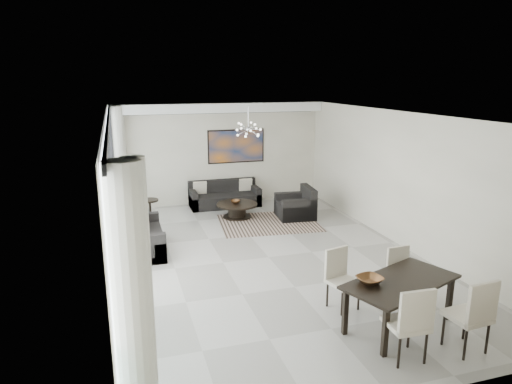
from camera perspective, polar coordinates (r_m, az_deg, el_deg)
name	(u,v)px	position (r m, az deg, el deg)	size (l,w,h in m)	color
room_shell	(291,187)	(9.17, 4.39, 0.61)	(6.00, 9.00, 2.90)	#A8A39B
window_wall	(119,199)	(8.56, -16.76, -0.82)	(0.37, 8.95, 2.90)	silver
soffit	(220,108)	(12.93, -4.53, 10.44)	(5.98, 0.40, 0.26)	white
painting	(236,146)	(13.33, -2.50, 5.74)	(1.68, 0.04, 0.98)	#BB6219
chandelier	(248,129)	(11.31, -0.97, 7.83)	(0.66, 0.66, 0.71)	silver
rug	(269,223)	(11.60, 1.59, -3.87)	(2.43, 1.87, 0.01)	black
coffee_table	(237,210)	(12.02, -2.39, -2.21)	(1.07, 1.07, 0.38)	black
bowl_coffee	(235,202)	(12.01, -2.60, -1.22)	(0.25, 0.25, 0.08)	brown
sofa_main	(225,198)	(13.12, -3.96, -0.70)	(1.98, 0.81, 0.72)	black
loveseat	(137,239)	(9.97, -14.62, -5.69)	(0.95, 1.69, 0.85)	black
armchair	(297,207)	(12.05, 5.09, -1.89)	(1.00, 1.05, 0.81)	black
side_table	(150,207)	(11.86, -13.11, -1.82)	(0.44, 0.44, 0.60)	black
tv_console	(127,239)	(10.16, -15.84, -5.65)	(0.44, 1.57, 0.49)	black
television	(133,212)	(10.02, -15.16, -2.40)	(1.16, 0.15, 0.67)	gray
dining_table	(401,286)	(7.07, 17.62, -11.13)	(1.96, 1.44, 0.73)	black
dining_chair_sw	(411,319)	(6.31, 18.81, -14.85)	(0.51, 0.51, 1.06)	beige
dining_chair_se	(474,311)	(6.79, 25.63, -13.31)	(0.53, 0.53, 1.07)	beige
dining_chair_nw	(340,274)	(7.49, 10.44, -10.03)	(0.54, 0.54, 0.96)	beige
dining_chair_ne	(401,271)	(7.92, 17.64, -9.36)	(0.44, 0.44, 0.91)	beige
bowl_dining	(370,280)	(6.83, 14.03, -10.59)	(0.36, 0.36, 0.09)	brown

